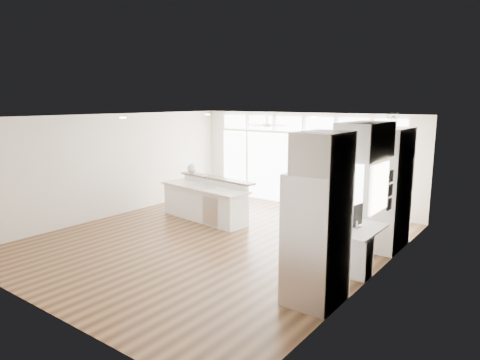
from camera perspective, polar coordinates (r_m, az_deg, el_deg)
The scene contains 24 objects.
floor at distance 9.58m, azimuth -3.30°, elevation -8.01°, with size 7.00×8.00×0.02m, color #3F2513.
ceiling at distance 9.09m, azimuth -3.48°, elevation 8.42°, with size 7.00×8.00×0.02m, color white.
wall_back at distance 12.52m, azimuth 8.47°, elevation 2.70°, with size 7.00×0.04×2.70m, color beige.
wall_front at distance 6.76m, azimuth -25.82°, elevation -4.95°, with size 7.00×0.04×2.70m, color beige.
wall_left at distance 11.77m, azimuth -16.56°, elevation 1.87°, with size 0.04×8.00×2.70m, color beige.
wall_right at distance 7.52m, azimuth 17.52°, elevation -2.88°, with size 0.04×8.00×2.70m, color beige.
glass_wall at distance 12.52m, azimuth 8.30°, elevation 1.31°, with size 5.80×0.06×2.08m, color white.
transom_row at distance 12.37m, azimuth 8.47°, elevation 7.40°, with size 5.90×0.06×0.40m, color white.
desk_window at distance 7.77m, azimuth 18.06°, elevation -0.99°, with size 0.04×0.85×0.85m, color white.
ceiling_fan at distance 11.64m, azimuth 3.60°, elevation 7.79°, with size 1.16×1.16×0.32m, color white.
recessed_lights at distance 9.24m, azimuth -2.67°, elevation 8.34°, with size 3.40×3.00×0.02m, color white.
oven_cabinet at distance 9.32m, azimuth 19.25°, elevation -1.09°, with size 0.64×1.20×2.50m, color white.
desk_nook at distance 8.18m, azimuth 15.38°, elevation -8.78°, with size 0.72×1.30×0.76m, color white.
upper_cabinets at distance 7.75m, azimuth 16.37°, elevation 5.06°, with size 0.64×1.30×0.64m, color white.
refrigerator at distance 6.55m, azimuth 10.14°, elevation -7.70°, with size 0.76×0.90×2.00m, color silver.
fridge_cabinet at distance 6.25m, azimuth 11.02°, elevation 3.61°, with size 0.64×0.90×0.60m, color white.
framed_photos at distance 8.38m, azimuth 19.37°, elevation -1.30°, with size 0.06×0.22×0.80m, color black.
kitchen_island at distance 11.03m, azimuth -4.81°, elevation -2.61°, with size 2.67×1.00×1.06m, color white.
rug at distance 9.21m, azimuth 10.95°, elevation -8.83°, with size 1.00×0.72×0.01m, color #321B10.
office_chair at distance 8.56m, azimuth 9.49°, elevation -7.14°, with size 0.47×0.44×0.91m, color black.
fishbowl at distance 11.88m, azimuth -6.41°, elevation 1.55°, with size 0.27×0.27×0.27m, color silver.
monitor at distance 8.03m, azimuth 15.06°, elevation -4.64°, with size 0.09×0.53×0.44m, color black.
keyboard at distance 8.15m, azimuth 13.87°, elevation -5.91°, with size 0.13×0.34×0.02m, color silver.
potted_plant at distance 9.16m, azimuth 19.77°, elevation 7.34°, with size 0.28×0.31×0.24m, color #2D4F21.
Camera 1 is at (5.85, -6.95, 3.03)m, focal length 32.00 mm.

